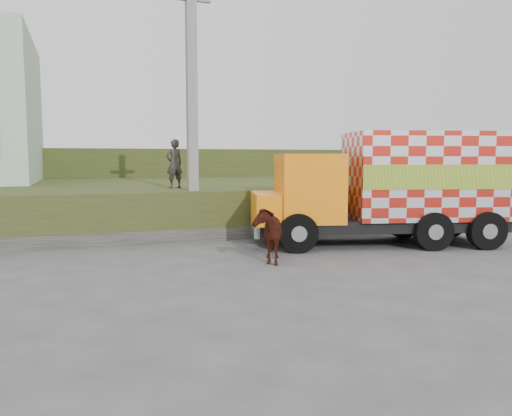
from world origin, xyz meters
name	(u,v)px	position (x,y,z in m)	size (l,w,h in m)	color
ground	(279,267)	(0.00, 0.00, 0.00)	(120.00, 120.00, 0.00)	#474749
embankment	(190,200)	(0.00, 10.00, 0.75)	(40.00, 12.00, 1.50)	#274416
embankment_far	(151,174)	(0.00, 22.00, 1.50)	(40.00, 12.00, 3.00)	#274416
retaining_strip	(163,236)	(-2.00, 4.20, 0.20)	(16.00, 0.50, 0.40)	#595651
utility_pole	(192,106)	(-1.00, 4.60, 4.08)	(1.20, 0.30, 8.00)	gray
cargo_truck	(392,187)	(4.24, 1.80, 1.66)	(7.58, 3.99, 3.23)	black
cow	(267,233)	(-0.03, 0.69, 0.69)	(0.74, 1.63, 1.38)	#34170D
pedestrian	(174,164)	(-1.30, 6.08, 2.31)	(0.59, 0.39, 1.63)	#302D2B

